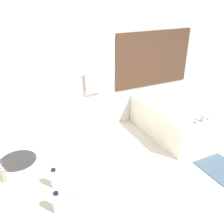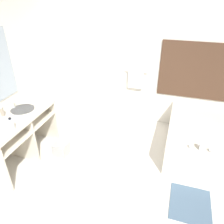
{
  "view_description": "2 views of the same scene",
  "coord_description": "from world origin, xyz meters",
  "px_view_note": "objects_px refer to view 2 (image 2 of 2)",
  "views": [
    {
      "loc": [
        -1.9,
        -1.9,
        2.51
      ],
      "look_at": [
        -0.5,
        0.98,
        0.94
      ],
      "focal_mm": 40.0,
      "sensor_mm": 36.0,
      "label": 1
    },
    {
      "loc": [
        0.54,
        -2.12,
        2.66
      ],
      "look_at": [
        -0.41,
        0.85,
        0.88
      ],
      "focal_mm": 35.0,
      "sensor_mm": 36.0,
      "label": 2
    }
  ],
  "objects_px": {
    "bathtub": "(196,137)",
    "water_bottle_1": "(11,124)",
    "soap_dispenser": "(2,112)",
    "waste_bin": "(61,149)"
  },
  "relations": [
    {
      "from": "bathtub",
      "to": "soap_dispenser",
      "type": "height_order",
      "value": "soap_dispenser"
    },
    {
      "from": "soap_dispenser",
      "to": "waste_bin",
      "type": "height_order",
      "value": "soap_dispenser"
    },
    {
      "from": "bathtub",
      "to": "soap_dispenser",
      "type": "bearing_deg",
      "value": -158.46
    },
    {
      "from": "bathtub",
      "to": "water_bottle_1",
      "type": "xyz_separation_m",
      "value": [
        -2.61,
        -1.48,
        0.67
      ]
    },
    {
      "from": "water_bottle_1",
      "to": "soap_dispenser",
      "type": "distance_m",
      "value": 0.51
    },
    {
      "from": "bathtub",
      "to": "water_bottle_1",
      "type": "bearing_deg",
      "value": -150.41
    },
    {
      "from": "soap_dispenser",
      "to": "bathtub",
      "type": "bearing_deg",
      "value": 21.54
    },
    {
      "from": "bathtub",
      "to": "waste_bin",
      "type": "bearing_deg",
      "value": -159.84
    },
    {
      "from": "bathtub",
      "to": "water_bottle_1",
      "type": "distance_m",
      "value": 3.08
    },
    {
      "from": "water_bottle_1",
      "to": "waste_bin",
      "type": "bearing_deg",
      "value": 63.27
    }
  ]
}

